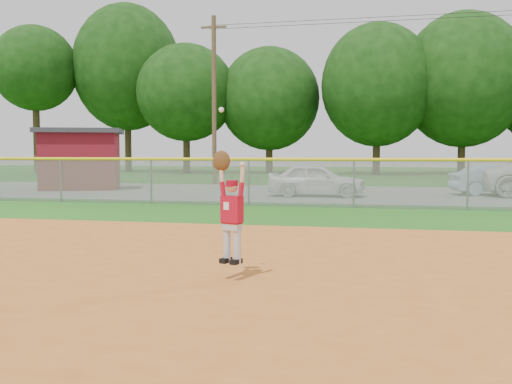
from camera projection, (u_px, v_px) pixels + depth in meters
ground at (322, 277)px, 7.87m from camera, size 120.00×120.00×0.00m
clay_infield at (288, 349)px, 4.95m from camera, size 24.00×16.00×0.04m
parking_strip at (360, 194)px, 23.47m from camera, size 44.00×10.00×0.03m
car_white_a at (317, 180)px, 21.88m from camera, size 3.75×1.59×1.26m
car_blue at (499, 180)px, 22.50m from camera, size 3.78×1.87×1.19m
utility_shed at (81, 159)px, 26.11m from camera, size 4.51×4.03×2.79m
outfield_fence at (354, 180)px, 17.56m from camera, size 40.06×0.10×1.55m
power_lines at (385, 94)px, 28.79m from camera, size 19.40×0.24×9.00m
tree_line at (383, 77)px, 44.10m from camera, size 62.37×13.00×14.43m
ballplayer at (230, 207)px, 7.50m from camera, size 0.49×0.30×2.06m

